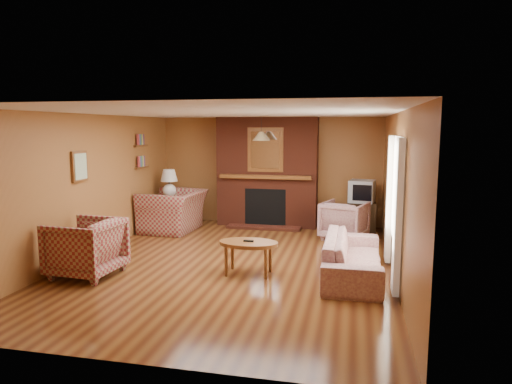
% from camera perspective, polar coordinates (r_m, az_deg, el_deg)
% --- Properties ---
extents(floor, '(6.50, 6.50, 0.00)m').
position_cam_1_polar(floor, '(7.46, -2.97, -8.89)').
color(floor, '#4A220F').
rests_on(floor, ground).
extents(ceiling, '(6.50, 6.50, 0.00)m').
position_cam_1_polar(ceiling, '(7.14, -3.11, 9.87)').
color(ceiling, silver).
rests_on(ceiling, wall_back).
extents(wall_back, '(6.50, 0.00, 6.50)m').
position_cam_1_polar(wall_back, '(10.35, 1.70, 2.66)').
color(wall_back, '#975D2E').
rests_on(wall_back, floor).
extents(wall_front, '(6.50, 0.00, 6.50)m').
position_cam_1_polar(wall_front, '(4.21, -14.81, -5.58)').
color(wall_front, '#975D2E').
rests_on(wall_front, floor).
extents(wall_left, '(0.00, 6.50, 6.50)m').
position_cam_1_polar(wall_left, '(8.22, -20.11, 0.77)').
color(wall_left, '#975D2E').
rests_on(wall_left, floor).
extents(wall_right, '(0.00, 6.50, 6.50)m').
position_cam_1_polar(wall_right, '(6.98, 17.19, -0.31)').
color(wall_right, '#975D2E').
rests_on(wall_right, floor).
extents(fireplace, '(2.20, 0.82, 2.40)m').
position_cam_1_polar(fireplace, '(10.09, 1.43, 2.42)').
color(fireplace, '#5A2213').
rests_on(fireplace, floor).
extents(window_right, '(0.10, 1.85, 2.00)m').
position_cam_1_polar(window_right, '(6.79, 16.90, -1.16)').
color(window_right, beige).
rests_on(window_right, wall_right).
extents(bookshelf, '(0.09, 0.55, 0.71)m').
position_cam_1_polar(bookshelf, '(9.80, -14.01, 4.86)').
color(bookshelf, brown).
rests_on(bookshelf, wall_left).
extents(botanical_print, '(0.05, 0.40, 0.50)m').
position_cam_1_polar(botanical_print, '(7.91, -21.18, 3.00)').
color(botanical_print, brown).
rests_on(botanical_print, wall_left).
extents(pendant_light, '(0.36, 0.36, 0.48)m').
position_cam_1_polar(pendant_light, '(9.38, 0.65, 7.00)').
color(pendant_light, black).
rests_on(pendant_light, ceiling).
extents(plaid_loveseat, '(1.19, 1.35, 0.85)m').
position_cam_1_polar(plaid_loveseat, '(9.83, -10.31, -2.33)').
color(plaid_loveseat, maroon).
rests_on(plaid_loveseat, floor).
extents(plaid_armchair, '(0.99, 0.96, 0.85)m').
position_cam_1_polar(plaid_armchair, '(7.20, -20.51, -6.52)').
color(plaid_armchair, maroon).
rests_on(plaid_armchair, floor).
extents(floral_sofa, '(0.81, 2.06, 0.60)m').
position_cam_1_polar(floral_sofa, '(6.90, 12.03, -7.86)').
color(floral_sofa, '#BDAA93').
rests_on(floral_sofa, floor).
extents(floral_armchair, '(1.02, 1.03, 0.75)m').
position_cam_1_polar(floral_armchair, '(9.10, 10.99, -3.49)').
color(floral_armchair, '#BDAA93').
rests_on(floral_armchair, floor).
extents(coffee_table, '(0.89, 0.55, 0.52)m').
position_cam_1_polar(coffee_table, '(6.81, -0.94, -6.72)').
color(coffee_table, brown).
rests_on(coffee_table, floor).
extents(side_table, '(0.53, 0.53, 0.65)m').
position_cam_1_polar(side_table, '(10.31, -10.71, -2.41)').
color(side_table, brown).
rests_on(side_table, floor).
extents(table_lamp, '(0.37, 0.37, 0.61)m').
position_cam_1_polar(table_lamp, '(10.22, -10.80, 1.28)').
color(table_lamp, white).
rests_on(table_lamp, side_table).
extents(tv_stand, '(0.60, 0.55, 0.63)m').
position_cam_1_polar(tv_stand, '(9.86, 13.00, -3.02)').
color(tv_stand, black).
rests_on(tv_stand, floor).
extents(crt_tv, '(0.57, 0.57, 0.46)m').
position_cam_1_polar(crt_tv, '(9.77, 13.10, 0.10)').
color(crt_tv, '#A8AAB0').
rests_on(crt_tv, tv_stand).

